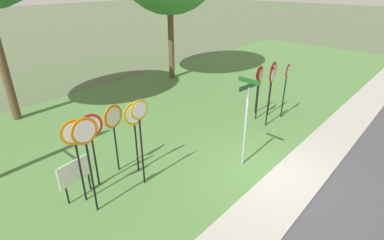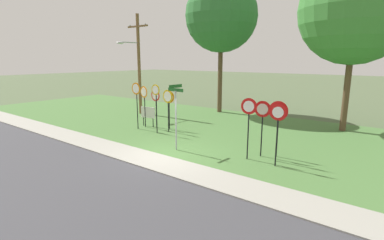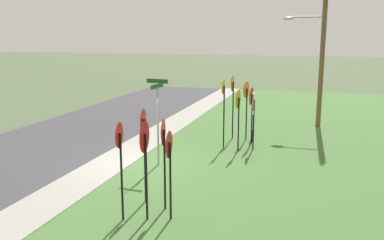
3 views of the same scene
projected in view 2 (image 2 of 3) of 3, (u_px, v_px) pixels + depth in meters
name	position (u px, v px, depth m)	size (l,w,h in m)	color
ground_plane	(165.00, 156.00, 12.87)	(160.00, 160.00, 0.00)	#4C5B3D
road_asphalt	(64.00, 196.00, 9.13)	(44.00, 6.40, 0.01)	#3D3D42
sidewalk_strip	(153.00, 161.00, 12.24)	(44.00, 1.60, 0.06)	#99968C
grass_median	(231.00, 130.00, 17.54)	(44.00, 12.00, 0.04)	#477038
stop_sign_near_left	(168.00, 101.00, 16.75)	(0.76, 0.11, 2.50)	black
stop_sign_near_right	(156.00, 99.00, 16.38)	(0.60, 0.09, 2.85)	black
stop_sign_far_left	(169.00, 101.00, 17.44)	(0.76, 0.16, 2.38)	black
stop_sign_far_center	(144.00, 98.00, 17.90)	(0.71, 0.16, 2.61)	black
stop_sign_far_right	(136.00, 96.00, 17.39)	(0.72, 0.09, 2.87)	black
stop_sign_center_tall	(156.00, 100.00, 17.80)	(0.75, 0.12, 2.44)	black
yield_sign_near_left	(249.00, 114.00, 12.02)	(0.69, 0.14, 2.67)	black
yield_sign_near_right	(278.00, 116.00, 11.77)	(0.81, 0.12, 2.58)	black
yield_sign_far_left	(262.00, 115.00, 12.40)	(0.71, 0.16, 2.49)	black
yield_sign_far_right	(278.00, 121.00, 11.21)	(0.65, 0.13, 2.55)	black
yield_sign_center	(278.00, 119.00, 12.38)	(0.69, 0.12, 2.32)	black
street_name_post	(176.00, 112.00, 13.32)	(0.96, 0.81, 3.12)	#9EA0A8
utility_pole	(137.00, 61.00, 21.97)	(2.10, 2.14, 7.59)	brown
notice_board	(148.00, 113.00, 18.39)	(1.09, 0.18, 1.25)	black
oak_tree_left	(221.00, 16.00, 22.07)	(5.60, 5.60, 10.34)	brown
oak_tree_right	(356.00, 9.00, 16.00)	(6.19, 6.19, 10.09)	brown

